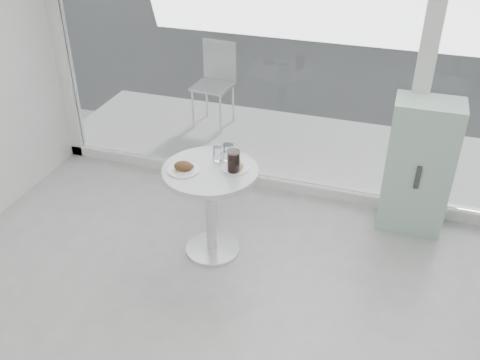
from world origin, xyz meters
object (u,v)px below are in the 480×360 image
(water_tumbler_a, at_px, (217,155))
(cola_glass, at_px, (234,162))
(water_tumbler_b, at_px, (228,153))
(mint_cabinet, at_px, (419,166))
(plate_donut, at_px, (235,166))
(main_table, at_px, (211,194))
(patio_chair, at_px, (216,78))
(plate_fritter, at_px, (184,168))

(water_tumbler_a, xyz_separation_m, cola_glass, (0.17, -0.13, 0.04))
(water_tumbler_a, xyz_separation_m, water_tumbler_b, (0.08, 0.03, 0.01))
(mint_cabinet, relative_size, water_tumbler_b, 8.60)
(plate_donut, bearing_deg, water_tumbler_b, 131.58)
(main_table, distance_m, patio_chair, 2.33)
(main_table, bearing_deg, patio_chair, 109.47)
(patio_chair, bearing_deg, plate_donut, -60.43)
(patio_chair, distance_m, cola_glass, 2.40)
(plate_donut, xyz_separation_m, water_tumbler_b, (-0.09, 0.11, 0.04))
(water_tumbler_a, bearing_deg, patio_chair, 110.90)
(plate_donut, bearing_deg, patio_chair, 114.09)
(cola_glass, bearing_deg, patio_chair, 113.68)
(plate_fritter, relative_size, water_tumbler_b, 1.79)
(water_tumbler_a, bearing_deg, water_tumbler_b, 19.49)
(patio_chair, distance_m, plate_fritter, 2.37)
(main_table, bearing_deg, water_tumbler_a, 86.74)
(water_tumbler_b, bearing_deg, main_table, -116.46)
(main_table, relative_size, water_tumbler_a, 6.89)
(mint_cabinet, bearing_deg, plate_donut, -148.37)
(water_tumbler_a, bearing_deg, plate_donut, -25.05)
(water_tumbler_b, bearing_deg, water_tumbler_a, -160.51)
(plate_donut, height_order, water_tumbler_b, water_tumbler_b)
(plate_fritter, bearing_deg, mint_cabinet, 30.09)
(plate_donut, relative_size, cola_glass, 1.18)
(patio_chair, relative_size, water_tumbler_a, 8.41)
(main_table, height_order, plate_fritter, plate_fritter)
(water_tumbler_a, relative_size, cola_glass, 0.63)
(patio_chair, height_order, plate_donut, patio_chair)
(main_table, xyz_separation_m, water_tumbler_b, (0.08, 0.17, 0.28))
(water_tumbler_a, bearing_deg, cola_glass, -36.80)
(main_table, xyz_separation_m, cola_glass, (0.18, 0.01, 0.31))
(mint_cabinet, bearing_deg, plate_fritter, -150.23)
(plate_fritter, height_order, cola_glass, cola_glass)
(patio_chair, height_order, water_tumbler_b, patio_chair)
(mint_cabinet, distance_m, water_tumbler_a, 1.67)
(water_tumbler_b, xyz_separation_m, cola_glass, (0.10, -0.16, 0.03))
(cola_glass, bearing_deg, water_tumbler_a, 143.20)
(mint_cabinet, relative_size, patio_chair, 1.22)
(main_table, relative_size, plate_donut, 3.67)
(mint_cabinet, distance_m, patio_chair, 2.62)
(plate_donut, height_order, cola_glass, cola_glass)
(patio_chair, relative_size, plate_fritter, 3.93)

